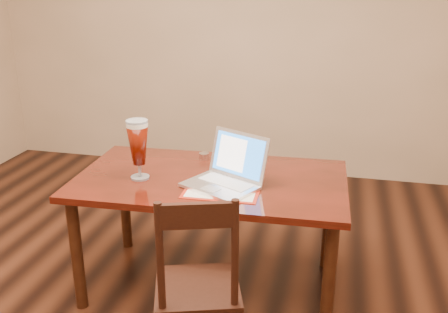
# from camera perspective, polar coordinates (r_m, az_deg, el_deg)

# --- Properties ---
(dining_table) EXTENTS (1.50, 0.88, 1.02)m
(dining_table) POSITION_cam_1_polar(r_m,az_deg,el_deg) (2.76, -1.89, -3.64)
(dining_table) COLOR #54130B
(dining_table) RESTS_ON ground
(dining_chair) EXTENTS (0.47, 0.46, 0.89)m
(dining_chair) POSITION_cam_1_polar(r_m,az_deg,el_deg) (2.30, -3.02, -14.68)
(dining_chair) COLOR black
(dining_chair) RESTS_ON ground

